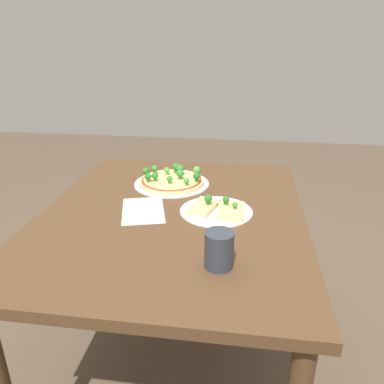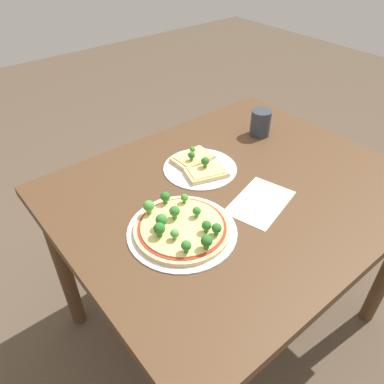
{
  "view_description": "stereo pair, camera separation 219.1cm",
  "coord_description": "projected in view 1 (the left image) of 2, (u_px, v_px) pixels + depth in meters",
  "views": [
    {
      "loc": [
        -1.22,
        -0.25,
        1.36
      ],
      "look_at": [
        0.15,
        -0.05,
        0.79
      ],
      "focal_mm": 35.0,
      "sensor_mm": 36.0,
      "label": 1
    },
    {
      "loc": [
        0.75,
        0.69,
        1.54
      ],
      "look_at": [
        0.15,
        -0.05,
        0.79
      ],
      "focal_mm": 35.0,
      "sensor_mm": 36.0,
      "label": 2
    }
  ],
  "objects": [
    {
      "name": "pizza_tray_whole",
      "position": [
        172.0,
        180.0,
        1.63
      ],
      "size": [
        0.33,
        0.33,
        0.07
      ],
      "color": "silver",
      "rests_on": "dining_table"
    },
    {
      "name": "drinking_cup",
      "position": [
        219.0,
        250.0,
        1.03
      ],
      "size": [
        0.08,
        0.08,
        0.11
      ],
      "primitive_type": "cylinder",
      "color": "#2D333D",
      "rests_on": "dining_table"
    },
    {
      "name": "pizza_tray_slice",
      "position": [
        217.0,
        209.0,
        1.37
      ],
      "size": [
        0.27,
        0.27,
        0.06
      ],
      "color": "silver",
      "rests_on": "dining_table"
    },
    {
      "name": "dining_table",
      "position": [
        173.0,
        235.0,
        1.42
      ],
      "size": [
        1.17,
        0.95,
        0.77
      ],
      "color": "#4C331E",
      "rests_on": "ground_plane"
    },
    {
      "name": "ground_plane",
      "position": [
        176.0,
        366.0,
        1.67
      ],
      "size": [
        8.0,
        8.0,
        0.0
      ],
      "primitive_type": "plane",
      "color": "brown"
    },
    {
      "name": "paper_menu",
      "position": [
        143.0,
        210.0,
        1.39
      ],
      "size": [
        0.26,
        0.21,
        0.0
      ],
      "primitive_type": "cube",
      "rotation": [
        0.0,
        0.0,
        0.27
      ],
      "color": "silver",
      "rests_on": "dining_table"
    }
  ]
}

